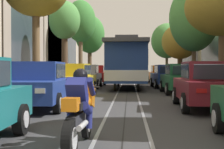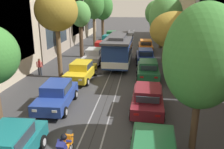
% 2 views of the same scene
% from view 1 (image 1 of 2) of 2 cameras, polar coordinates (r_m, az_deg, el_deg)
% --- Properties ---
extents(ground_plane, '(160.00, 160.00, 0.00)m').
position_cam_1_polar(ground_plane, '(22.44, 2.75, -2.33)').
color(ground_plane, '#38383A').
extents(trolley_track_rails, '(1.14, 58.27, 0.01)m').
position_cam_1_polar(trolley_track_rails, '(25.46, 2.79, -1.90)').
color(trolley_track_rails, gray).
rests_on(trolley_track_rails, ground).
extents(parked_car_blue_second_left, '(2.13, 4.42, 1.58)m').
position_cam_1_polar(parked_car_blue_second_left, '(11.38, -12.72, -1.76)').
color(parked_car_blue_second_left, '#233D93').
rests_on(parked_car_blue_second_left, ground).
extents(parked_car_yellow_mid_left, '(2.12, 4.41, 1.58)m').
position_cam_1_polar(parked_car_yellow_mid_left, '(16.61, -6.89, -0.82)').
color(parked_car_yellow_mid_left, gold).
rests_on(parked_car_yellow_mid_left, ground).
extents(parked_car_silver_fourth_left, '(2.02, 4.37, 1.58)m').
position_cam_1_polar(parked_car_silver_fourth_left, '(22.36, -4.56, -0.30)').
color(parked_car_silver_fourth_left, '#B7B7BC').
rests_on(parked_car_silver_fourth_left, ground).
extents(parked_car_red_fifth_left, '(2.11, 4.41, 1.58)m').
position_cam_1_polar(parked_car_red_fifth_left, '(27.01, -3.06, -0.04)').
color(parked_car_red_fifth_left, red).
rests_on(parked_car_red_fifth_left, ground).
extents(parked_car_teal_sixth_left, '(2.09, 4.40, 1.58)m').
position_cam_1_polar(parked_car_teal_sixth_left, '(33.06, -2.02, 0.19)').
color(parked_car_teal_sixth_left, '#196B70').
rests_on(parked_car_teal_sixth_left, ground).
extents(parked_car_green_far_left, '(2.06, 4.39, 1.58)m').
position_cam_1_polar(parked_car_green_far_left, '(38.34, -1.52, 0.33)').
color(parked_car_green_far_left, '#1E6038').
rests_on(parked_car_green_far_left, ground).
extents(parked_car_maroon_second_right, '(2.11, 4.41, 1.58)m').
position_cam_1_polar(parked_car_maroon_second_right, '(11.38, 16.26, -1.78)').
color(parked_car_maroon_second_right, maroon).
rests_on(parked_car_maroon_second_right, ground).
extents(parked_car_green_mid_right, '(2.03, 4.38, 1.58)m').
position_cam_1_polar(parked_car_green_mid_right, '(17.76, 12.05, -0.71)').
color(parked_car_green_mid_right, '#1E6038').
rests_on(parked_car_green_mid_right, ground).
extents(parked_car_blue_fourth_right, '(2.13, 4.42, 1.58)m').
position_cam_1_polar(parked_car_blue_fourth_right, '(22.94, 9.57, -0.27)').
color(parked_car_blue_fourth_right, '#233D93').
rests_on(parked_car_blue_fourth_right, ground).
extents(parked_car_orange_fifth_right, '(2.07, 4.39, 1.58)m').
position_cam_1_polar(parked_car_orange_fifth_right, '(29.28, 8.42, 0.05)').
color(parked_car_orange_fifth_right, orange).
rests_on(parked_car_orange_fifth_right, ground).
extents(street_tree_kerb_left_mid, '(2.43, 2.31, 6.55)m').
position_cam_1_polar(street_tree_kerb_left_mid, '(25.72, -8.31, 9.08)').
color(street_tree_kerb_left_mid, '#4C3826').
rests_on(street_tree_kerb_left_mid, ground).
extents(street_tree_kerb_left_fourth, '(3.02, 2.90, 8.14)m').
position_cam_1_polar(street_tree_kerb_left_fourth, '(33.08, -5.52, 9.15)').
color(street_tree_kerb_left_fourth, brown).
rests_on(street_tree_kerb_left_fourth, ground).
extents(street_tree_kerb_left_far, '(3.77, 3.11, 8.00)m').
position_cam_1_polar(street_tree_kerb_left_far, '(41.61, -3.92, 6.94)').
color(street_tree_kerb_left_far, brown).
rests_on(street_tree_kerb_left_far, ground).
extents(street_tree_kerb_right_second, '(3.76, 3.46, 5.77)m').
position_cam_1_polar(street_tree_kerb_right_second, '(17.12, 18.91, 10.95)').
color(street_tree_kerb_right_second, brown).
rests_on(street_tree_kerb_right_second, ground).
extents(street_tree_kerb_right_mid, '(3.50, 3.14, 7.27)m').
position_cam_1_polar(street_tree_kerb_right_mid, '(24.07, 14.16, 9.52)').
color(street_tree_kerb_right_mid, brown).
rests_on(street_tree_kerb_right_mid, ground).
extents(street_tree_kerb_right_fourth, '(3.54, 3.41, 5.62)m').
position_cam_1_polar(street_tree_kerb_right_fourth, '(32.48, 11.81, 5.60)').
color(street_tree_kerb_right_fourth, '#4C3826').
rests_on(street_tree_kerb_right_fourth, ground).
extents(street_tree_kerb_right_far, '(3.76, 3.92, 6.73)m').
position_cam_1_polar(street_tree_kerb_right_far, '(39.86, 9.57, 5.82)').
color(street_tree_kerb_right_far, brown).
rests_on(street_tree_kerb_right_far, ground).
extents(cable_car_trolley, '(2.70, 9.16, 3.28)m').
position_cam_1_polar(cable_car_trolley, '(21.59, 2.75, 1.94)').
color(cable_car_trolley, navy).
rests_on(cable_car_trolley, ground).
extents(motorcycle_with_rider, '(0.56, 1.99, 1.37)m').
position_cam_1_polar(motorcycle_with_rider, '(5.67, -5.76, -6.24)').
color(motorcycle_with_rider, black).
rests_on(motorcycle_with_rider, ground).
extents(pedestrian_on_left_pavement, '(0.55, 0.27, 1.67)m').
position_cam_1_polar(pedestrian_on_left_pavement, '(23.19, 15.91, 0.07)').
color(pedestrian_on_left_pavement, slate).
rests_on(pedestrian_on_left_pavement, ground).
extents(pedestrian_on_right_pavement, '(0.55, 0.41, 1.56)m').
position_cam_1_polar(pedestrian_on_right_pavement, '(18.55, -18.96, -0.43)').
color(pedestrian_on_right_pavement, '#282D38').
rests_on(pedestrian_on_right_pavement, ground).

